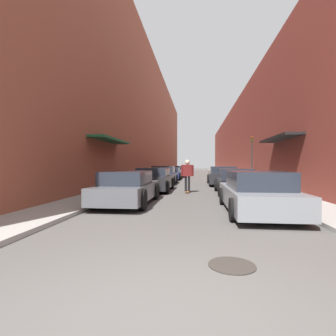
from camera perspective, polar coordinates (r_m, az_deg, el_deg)
The scene contains 16 objects.
ground at distance 29.96m, azimuth 5.80°, elevation -2.06°, with size 150.21×150.21×0.00m, color #4C4947.
curb_strip_left at distance 37.05m, azimuth -0.56°, elevation -1.41°, with size 1.80×68.28×0.12m.
curb_strip_right at distance 36.99m, azimuth 12.36°, elevation -1.44°, with size 1.80×68.28×0.12m.
building_row_left at distance 37.97m, azimuth -4.98°, elevation 10.09°, with size 4.90×68.28×15.24m.
building_row_right at distance 37.50m, azimuth 16.81°, elevation 5.59°, with size 4.90×68.28×9.29m.
parked_car_left_0 at distance 10.06m, azimuth -8.70°, elevation -4.32°, with size 1.87×4.41×1.25m.
parked_car_left_1 at distance 14.83m, azimuth -3.00°, elevation -2.54°, with size 1.94×4.25×1.32m.
parked_car_left_2 at distance 19.98m, azimuth -0.90°, elevation -1.62°, with size 1.91×3.99×1.38m.
parked_car_left_3 at distance 25.75m, azimuth 0.73°, elevation -1.23°, with size 1.90×4.50×1.19m.
parked_car_left_4 at distance 31.10m, azimuth 1.83°, elevation -0.79°, with size 1.98×4.49×1.31m.
parked_car_right_0 at distance 8.67m, azimuth 18.64°, elevation -5.12°, with size 1.97×4.72×1.30m.
parked_car_right_1 at distance 13.76m, azimuth 14.34°, elevation -2.93°, with size 1.86×4.07×1.29m.
parked_car_right_2 at distance 19.53m, azimuth 11.75°, elevation -1.69°, with size 2.07×4.81×1.35m.
skateboarder at distance 13.90m, azimuth 4.24°, elevation -0.98°, with size 0.67×0.78×1.75m.
manhole_cover at distance 4.26m, azimuth 13.73°, elevation -19.88°, with size 0.70×0.70×0.02m.
traffic_light at distance 21.08m, azimuth 17.78°, elevation 3.01°, with size 0.16×0.22×3.59m.
Camera 1 is at (0.28, -2.61, 1.52)m, focal length 28.00 mm.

